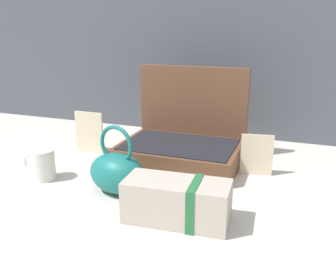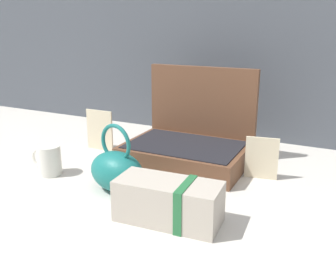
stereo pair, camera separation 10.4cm
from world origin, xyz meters
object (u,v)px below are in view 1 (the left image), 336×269
(info_card_left, at_px, (257,155))
(poster_card_right, at_px, (89,132))
(coffee_mug, at_px, (42,165))
(teal_pouch_handbag, at_px, (117,172))
(open_suitcase, at_px, (183,142))
(cream_toiletry_bag, at_px, (178,201))

(info_card_left, relative_size, poster_card_right, 0.86)
(coffee_mug, height_order, info_card_left, info_card_left)
(info_card_left, bearing_deg, teal_pouch_handbag, -152.12)
(teal_pouch_handbag, xyz_separation_m, poster_card_right, (-0.26, 0.27, 0.01))
(open_suitcase, relative_size, teal_pouch_handbag, 2.01)
(open_suitcase, height_order, cream_toiletry_bag, open_suitcase)
(teal_pouch_handbag, bearing_deg, poster_card_right, 133.20)
(cream_toiletry_bag, bearing_deg, poster_card_right, 142.01)
(info_card_left, bearing_deg, open_suitcase, 161.96)
(info_card_left, bearing_deg, coffee_mug, -166.28)
(open_suitcase, xyz_separation_m, info_card_left, (0.25, -0.04, -0.00))
(teal_pouch_handbag, xyz_separation_m, info_card_left, (0.35, 0.26, 0.00))
(cream_toiletry_bag, bearing_deg, coffee_mug, 168.30)
(info_card_left, distance_m, poster_card_right, 0.60)
(teal_pouch_handbag, bearing_deg, info_card_left, 37.35)
(cream_toiletry_bag, distance_m, info_card_left, 0.38)
(open_suitcase, xyz_separation_m, coffee_mug, (-0.35, -0.30, -0.02))
(cream_toiletry_bag, xyz_separation_m, info_card_left, (0.14, 0.36, 0.01))
(poster_card_right, bearing_deg, coffee_mug, -90.41)
(info_card_left, height_order, poster_card_right, poster_card_right)
(open_suitcase, xyz_separation_m, teal_pouch_handbag, (-0.09, -0.30, -0.01))
(cream_toiletry_bag, xyz_separation_m, coffee_mug, (-0.47, 0.10, -0.00))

